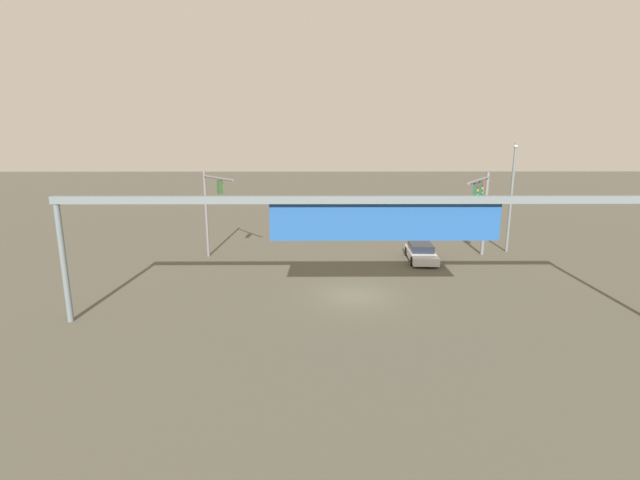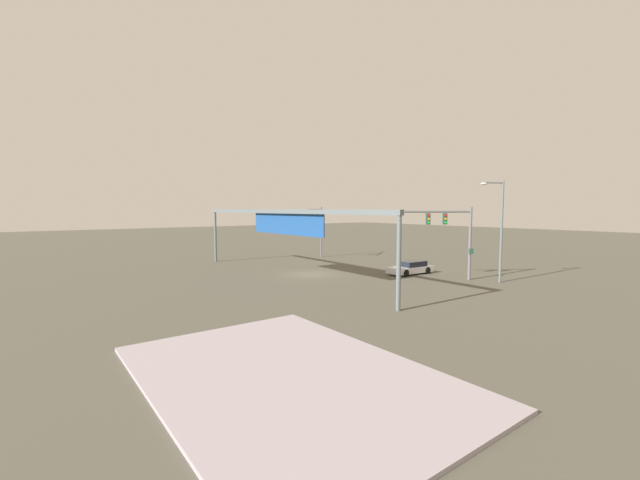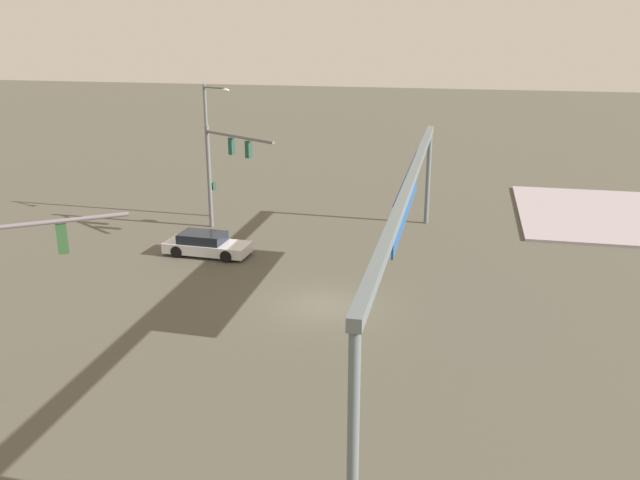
{
  "view_description": "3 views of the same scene",
  "coord_description": "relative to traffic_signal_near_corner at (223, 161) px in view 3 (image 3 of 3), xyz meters",
  "views": [
    {
      "loc": [
        -2.15,
        -23.95,
        8.48
      ],
      "look_at": [
        -1.96,
        2.08,
        2.73
      ],
      "focal_mm": 25.29,
      "sensor_mm": 36.0,
      "label": 1
    },
    {
      "loc": [
        30.0,
        -21.36,
        6.06
      ],
      "look_at": [
        1.67,
        -0.21,
        3.32
      ],
      "focal_mm": 22.44,
      "sensor_mm": 36.0,
      "label": 2
    },
    {
      "loc": [
        -27.11,
        -5.62,
        12.02
      ],
      "look_at": [
        -1.91,
        -0.22,
        3.68
      ],
      "focal_mm": 38.06,
      "sensor_mm": 36.0,
      "label": 3
    }
  ],
  "objects": [
    {
      "name": "traffic_signal_opposite_side",
      "position": [
        -19.36,
        -0.05,
        0.04
      ],
      "size": [
        2.93,
        4.04,
        6.32
      ],
      "rotation": [
        0.0,
        0.0,
        -0.95
      ],
      "color": "slate",
      "rests_on": "ground"
    },
    {
      "name": "traffic_signal_near_corner",
      "position": [
        0.0,
        0.0,
        0.0
      ],
      "size": [
        3.53,
        5.11,
        6.23
      ],
      "rotation": [
        0.0,
        0.0,
        -2.12
      ],
      "color": "slate",
      "rests_on": "ground"
    },
    {
      "name": "overhead_sign_gantry",
      "position": [
        -9.42,
        -11.56,
        0.9
      ],
      "size": [
        28.36,
        0.43,
        6.03
      ],
      "color": "slate",
      "rests_on": "ground"
    },
    {
      "name": "streetlamp_curved_arm",
      "position": [
        2.89,
        1.91,
        0.53
      ],
      "size": [
        1.07,
        2.04,
        8.34
      ],
      "rotation": [
        0.0,
        0.0,
        -1.99
      ],
      "color": "slate",
      "rests_on": "ground"
    },
    {
      "name": "sidewalk_corner",
      "position": [
        8.36,
        -21.96,
        -4.18
      ],
      "size": [
        13.33,
        9.06,
        0.15
      ],
      "primitive_type": "cube",
      "color": "#9D939B",
      "rests_on": "ground"
    },
    {
      "name": "sedan_car_approaching",
      "position": [
        -4.32,
        -0.43,
        -3.68
      ],
      "size": [
        2.06,
        4.66,
        1.21
      ],
      "rotation": [
        0.0,
        0.0,
        -1.63
      ],
      "color": "silver",
      "rests_on": "ground"
    },
    {
      "name": "ground_plane",
      "position": [
        -9.72,
        -8.05,
        -4.25
      ],
      "size": [
        207.6,
        207.6,
        0.0
      ],
      "primitive_type": "plane",
      "color": "#4E4C40"
    }
  ]
}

